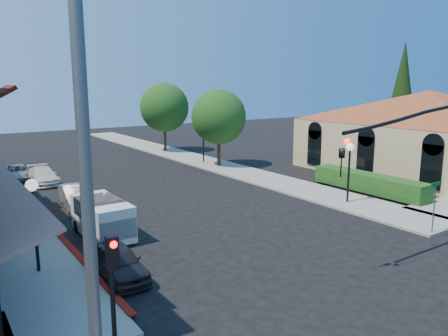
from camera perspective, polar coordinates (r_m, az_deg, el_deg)
ground at (r=15.66m, az=18.14°, el=-15.73°), size 120.00×120.00×0.00m
sidewalk_right at (r=41.20m, az=-4.59°, el=1.34°), size 3.50×50.00×0.12m
curb_red_strip at (r=18.25m, az=-17.98°, el=-11.79°), size 0.25×10.00×0.06m
mission_building at (r=38.91m, az=25.01°, el=5.28°), size 30.12×30.12×6.40m
hedge at (r=29.63m, az=18.29°, el=-3.08°), size 1.40×8.00×1.10m
conifer_far at (r=47.34m, az=22.25°, el=9.48°), size 3.20×3.20×11.00m
street_tree_a at (r=36.50m, az=-0.69°, el=6.69°), size 4.56×4.56×6.48m
street_tree_b at (r=45.13m, az=-7.80°, el=7.84°), size 4.94×4.94×7.02m
signal_mast_arm at (r=20.00m, az=25.76°, el=1.80°), size 8.01×0.39×6.00m
secondary_signal at (r=11.24m, az=-14.34°, el=-13.38°), size 0.28×0.42×3.32m
cobra_streetlight at (r=6.87m, az=-14.66°, el=-2.99°), size 3.60×0.25×9.31m
street_name_sign at (r=22.19m, az=25.83°, el=-3.70°), size 0.80×0.06×2.50m
lamppost_left_near at (r=17.07m, az=-23.68°, el=-4.08°), size 0.44×0.44×3.57m
lamppost_right_near at (r=26.02m, az=16.08°, el=1.32°), size 0.44×0.44×3.57m
lamppost_right_far at (r=38.15m, az=-2.73°, el=4.66°), size 0.44×0.44×3.57m
white_van at (r=20.63m, az=-15.58°, el=-6.06°), size 1.78×3.92×1.73m
parked_car_a at (r=16.45m, az=-13.68°, el=-11.86°), size 1.47×3.52×1.19m
parked_car_b at (r=26.08m, az=-18.77°, el=-3.52°), size 1.71×4.00×1.28m
parked_car_c at (r=33.01m, az=-22.54°, el=-0.94°), size 1.67×4.00×1.16m
parked_car_d at (r=35.27m, az=-25.31°, el=-0.52°), size 2.22×4.02×1.07m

